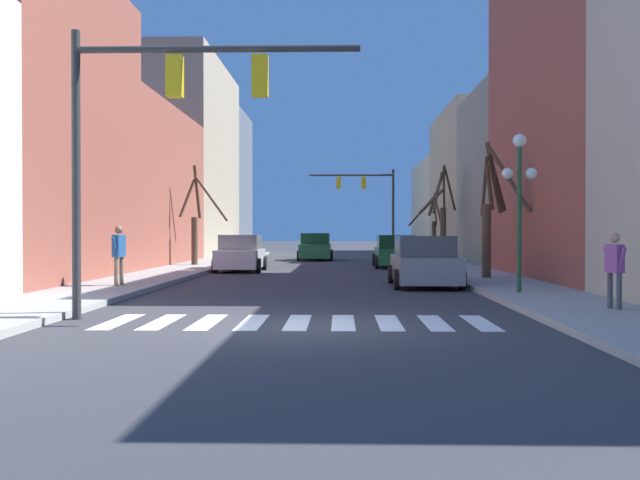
% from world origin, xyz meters
% --- Properties ---
extents(ground_plane, '(240.00, 240.00, 0.00)m').
position_xyz_m(ground_plane, '(0.00, 0.00, 0.00)').
color(ground_plane, '#38383D').
extents(sidewalk_right, '(2.75, 90.00, 0.15)m').
position_xyz_m(sidewalk_right, '(6.18, 0.00, 0.07)').
color(sidewalk_right, '#9E9E99').
rests_on(sidewalk_right, ground_plane).
extents(building_row_left, '(6.00, 62.85, 13.73)m').
position_xyz_m(building_row_left, '(-10.55, 28.27, 5.58)').
color(building_row_left, beige).
rests_on(building_row_left, ground_plane).
extents(building_row_right, '(6.00, 62.97, 13.86)m').
position_xyz_m(building_row_right, '(10.55, 23.73, 5.16)').
color(building_row_right, '#BCB299').
rests_on(building_row_right, ground_plane).
extents(crosswalk_stripes, '(7.65, 2.60, 0.01)m').
position_xyz_m(crosswalk_stripes, '(-0.00, 0.70, 0.00)').
color(crosswalk_stripes, white).
rests_on(crosswalk_stripes, ground_plane).
extents(traffic_signal_near, '(5.89, 0.28, 5.90)m').
position_xyz_m(traffic_signal_near, '(-2.87, 1.07, 4.25)').
color(traffic_signal_near, '#2D2D2D').
rests_on(traffic_signal_near, ground_plane).
extents(traffic_signal_far, '(6.02, 0.28, 6.17)m').
position_xyz_m(traffic_signal_far, '(2.86, 38.89, 4.44)').
color(traffic_signal_far, '#2D2D2D').
rests_on(traffic_signal_far, ground_plane).
extents(street_lamp_right_corner, '(0.95, 0.36, 4.28)m').
position_xyz_m(street_lamp_right_corner, '(5.67, 6.27, 3.18)').
color(street_lamp_right_corner, '#1E4C2D').
rests_on(street_lamp_right_corner, sidewalk_right).
extents(car_driving_away_lane, '(2.09, 4.10, 1.65)m').
position_xyz_m(car_driving_away_lane, '(-3.64, 19.28, 0.77)').
color(car_driving_away_lane, silver).
rests_on(car_driving_away_lane, ground_plane).
extents(car_at_intersection, '(2.19, 4.63, 1.65)m').
position_xyz_m(car_at_intersection, '(3.59, 10.42, 0.77)').
color(car_at_intersection, gray).
rests_on(car_at_intersection, ground_plane).
extents(car_parked_left_mid, '(2.14, 4.78, 1.68)m').
position_xyz_m(car_parked_left_mid, '(-0.71, 32.43, 0.79)').
color(car_parked_left_mid, '#236B38').
rests_on(car_parked_left_mid, ground_plane).
extents(car_parked_right_near, '(2.18, 4.80, 1.61)m').
position_xyz_m(car_parked_right_near, '(3.59, 23.34, 0.76)').
color(car_parked_right_near, '#236B38').
rests_on(car_parked_right_near, ground_plane).
extents(pedestrian_on_left_sidewalk, '(0.33, 0.68, 1.63)m').
position_xyz_m(pedestrian_on_left_sidewalk, '(6.67, 1.98, 1.11)').
color(pedestrian_on_left_sidewalk, '#4C4C51').
rests_on(pedestrian_on_left_sidewalk, sidewalk_right).
extents(pedestrian_crossing_street, '(0.33, 0.78, 1.82)m').
position_xyz_m(pedestrian_crossing_street, '(-5.94, 8.61, 1.23)').
color(pedestrian_crossing_street, '#7A705B').
rests_on(pedestrian_crossing_street, sidewalk_left).
extents(street_tree_left_mid, '(2.33, 1.75, 4.94)m').
position_xyz_m(street_tree_left_mid, '(-6.34, 22.85, 2.19)').
color(street_tree_left_mid, '#473828').
rests_on(street_tree_left_mid, sidewalk_left).
extents(street_tree_right_mid, '(2.29, 4.01, 5.26)m').
position_xyz_m(street_tree_right_mid, '(6.31, 26.58, 2.65)').
color(street_tree_right_mid, brown).
rests_on(street_tree_right_mid, sidewalk_right).
extents(street_tree_left_near, '(1.65, 2.03, 4.88)m').
position_xyz_m(street_tree_left_near, '(6.28, 13.01, 2.59)').
color(street_tree_left_near, brown).
rests_on(street_tree_left_near, sidewalk_right).
extents(street_tree_right_far, '(2.04, 3.16, 4.02)m').
position_xyz_m(street_tree_right_far, '(6.58, 32.52, 1.92)').
color(street_tree_right_far, '#473828').
rests_on(street_tree_right_far, sidewalk_right).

